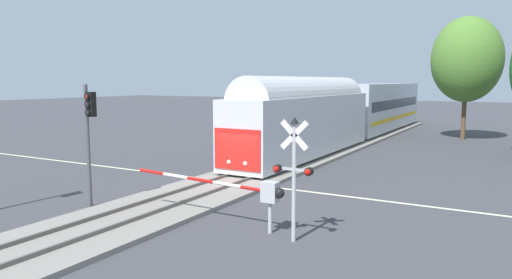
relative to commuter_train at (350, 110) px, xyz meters
The scene contains 8 objects.
ground_plane 18.61m from the commuter_train, 90.01° to the right, with size 220.00×220.00×0.00m, color #3D3D42.
road_centre_stripe 18.60m from the commuter_train, 90.01° to the right, with size 44.00×0.20×0.01m.
railway_track 18.59m from the commuter_train, 90.01° to the right, with size 4.40×80.00×0.32m.
commuter_train is the anchor object (origin of this frame).
crossing_gate_near 25.16m from the commuter_train, 79.50° to the right, with size 6.43×0.40×1.80m.
crossing_signal_mast 25.90m from the commuter_train, 75.65° to the right, with size 1.36×0.44×4.07m.
traffic_signal_median 25.48m from the commuter_train, 95.93° to the right, with size 0.53×0.38×5.06m.
elm_centre_background 11.49m from the commuter_train, 39.94° to the left, with size 5.98×5.98×10.80m.
Camera 1 is at (12.68, -20.22, 5.20)m, focal length 33.13 mm.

